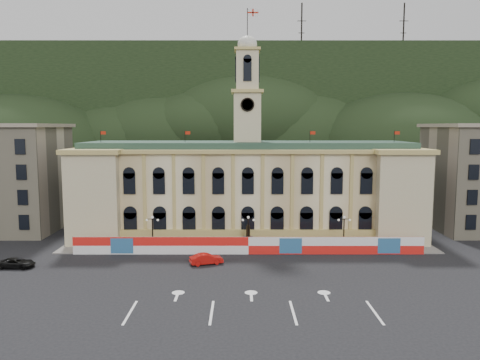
{
  "coord_description": "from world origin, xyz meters",
  "views": [
    {
      "loc": [
        -1.25,
        -50.0,
        18.14
      ],
      "look_at": [
        -1.2,
        18.0,
        10.32
      ],
      "focal_mm": 35.0,
      "sensor_mm": 36.0,
      "label": 1
    }
  ],
  "objects_px": {
    "lamp_center": "(248,230)",
    "black_suv": "(17,263)",
    "statue": "(248,241)",
    "red_sedan": "(206,259)"
  },
  "relations": [
    {
      "from": "red_sedan",
      "to": "black_suv",
      "type": "bearing_deg",
      "value": 74.72
    },
    {
      "from": "black_suv",
      "to": "statue",
      "type": "bearing_deg",
      "value": -70.53
    },
    {
      "from": "red_sedan",
      "to": "black_suv",
      "type": "height_order",
      "value": "red_sedan"
    },
    {
      "from": "lamp_center",
      "to": "red_sedan",
      "type": "bearing_deg",
      "value": -129.45
    },
    {
      "from": "statue",
      "to": "lamp_center",
      "type": "height_order",
      "value": "lamp_center"
    },
    {
      "from": "black_suv",
      "to": "lamp_center",
      "type": "bearing_deg",
      "value": -72.28
    },
    {
      "from": "statue",
      "to": "red_sedan",
      "type": "xyz_separation_m",
      "value": [
        -5.66,
        -7.88,
        -0.46
      ]
    },
    {
      "from": "statue",
      "to": "black_suv",
      "type": "distance_m",
      "value": 31.45
    },
    {
      "from": "lamp_center",
      "to": "black_suv",
      "type": "bearing_deg",
      "value": -164.32
    },
    {
      "from": "lamp_center",
      "to": "black_suv",
      "type": "xyz_separation_m",
      "value": [
        -30.0,
        -8.42,
        -2.44
      ]
    }
  ]
}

